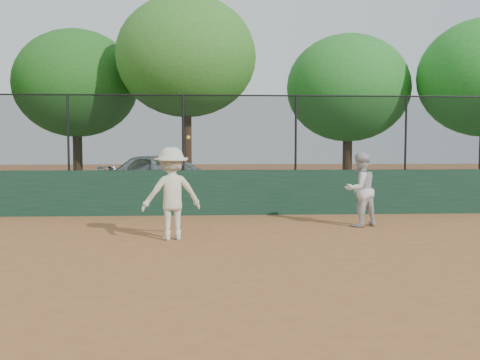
{
  "coord_description": "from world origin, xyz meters",
  "views": [
    {
      "loc": [
        0.24,
        -8.23,
        1.93
      ],
      "look_at": [
        0.8,
        2.2,
        1.2
      ],
      "focal_mm": 40.0,
      "sensor_mm": 36.0,
      "label": 1
    }
  ],
  "objects": [
    {
      "name": "ground",
      "position": [
        0.0,
        0.0,
        0.0
      ],
      "size": [
        80.0,
        80.0,
        0.0
      ],
      "primitive_type": "plane",
      "color": "#A26234",
      "rests_on": "ground"
    },
    {
      "name": "back_wall",
      "position": [
        0.0,
        6.0,
        0.6
      ],
      "size": [
        26.0,
        0.2,
        1.2
      ],
      "primitive_type": "cube",
      "color": "#1A3A29",
      "rests_on": "ground"
    },
    {
      "name": "grass_strip",
      "position": [
        0.0,
        12.0,
        0.0
      ],
      "size": [
        36.0,
        12.0,
        0.01
      ],
      "primitive_type": "cube",
      "color": "#33551A",
      "rests_on": "ground"
    },
    {
      "name": "parked_car",
      "position": [
        -1.17,
        9.94,
        0.81
      ],
      "size": [
        4.84,
        2.16,
        1.62
      ],
      "primitive_type": "imported",
      "rotation": [
        0.0,
        0.0,
        1.52
      ],
      "color": "silver",
      "rests_on": "ground"
    },
    {
      "name": "player_second",
      "position": [
        3.66,
        3.85,
        0.86
      ],
      "size": [
        1.03,
        0.95,
        1.71
      ],
      "primitive_type": "imported",
      "rotation": [
        0.0,
        0.0,
        3.6
      ],
      "color": "silver",
      "rests_on": "ground"
    },
    {
      "name": "player_main",
      "position": [
        -0.55,
        2.39,
        0.92
      ],
      "size": [
        1.34,
        1.0,
        2.07
      ],
      "color": "beige",
      "rests_on": "ground"
    },
    {
      "name": "fence_assembly",
      "position": [
        -0.03,
        6.0,
        2.24
      ],
      "size": [
        26.0,
        0.06,
        2.0
      ],
      "color": "black",
      "rests_on": "back_wall"
    },
    {
      "name": "tree_1",
      "position": [
        -4.93,
        12.77,
        4.19
      ],
      "size": [
        4.75,
        4.32,
        6.25
      ],
      "color": "#3D2815",
      "rests_on": "ground"
    },
    {
      "name": "tree_2",
      "position": [
        -0.63,
        10.95,
        4.96
      ],
      "size": [
        4.95,
        4.5,
        7.11
      ],
      "color": "#452B18",
      "rests_on": "ground"
    },
    {
      "name": "tree_3",
      "position": [
        5.46,
        12.04,
        4.0
      ],
      "size": [
        4.71,
        4.28,
        6.04
      ],
      "color": "#402615",
      "rests_on": "ground"
    }
  ]
}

